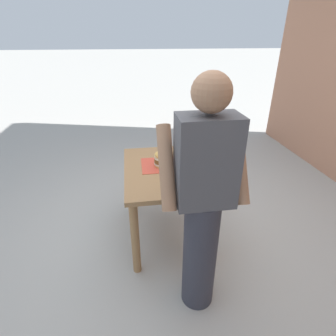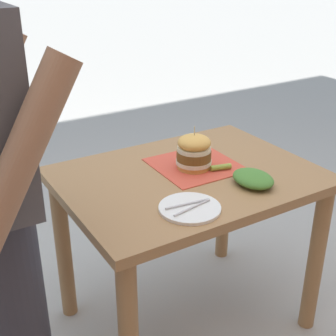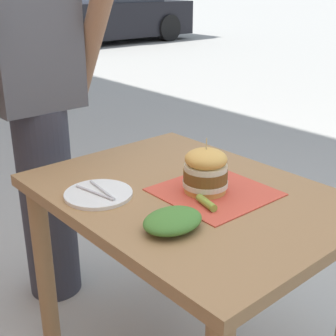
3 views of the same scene
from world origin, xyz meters
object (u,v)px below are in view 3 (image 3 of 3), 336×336
(pickle_spear, at_px, (206,203))
(sandwich, at_px, (206,171))
(side_plate_with_forks, at_px, (98,194))
(parked_car_near_curb, at_px, (107,11))
(patio_table, at_px, (187,227))
(side_salad, at_px, (173,221))
(diner_across_table, at_px, (39,112))

(pickle_spear, bearing_deg, sandwich, 46.71)
(pickle_spear, xyz_separation_m, side_plate_with_forks, (-0.20, 0.29, -0.01))
(side_plate_with_forks, height_order, parked_car_near_curb, parked_car_near_curb)
(patio_table, height_order, parked_car_near_curb, parked_car_near_curb)
(pickle_spear, relative_size, side_salad, 0.49)
(pickle_spear, bearing_deg, side_salad, -169.39)
(patio_table, height_order, pickle_spear, pickle_spear)
(side_salad, xyz_separation_m, parked_car_near_curb, (5.98, 9.12, -0.06))
(side_plate_with_forks, bearing_deg, pickle_spear, -55.01)
(parked_car_near_curb, bearing_deg, side_plate_with_forks, -124.35)
(patio_table, height_order, sandwich, sandwich)
(sandwich, xyz_separation_m, side_salad, (-0.24, -0.11, -0.05))
(patio_table, bearing_deg, parked_car_near_curb, 57.22)
(sandwich, distance_m, pickle_spear, 0.13)
(side_plate_with_forks, height_order, diner_across_table, diner_across_table)
(sandwich, height_order, diner_across_table, diner_across_table)
(sandwich, relative_size, side_plate_with_forks, 0.83)
(parked_car_near_curb, bearing_deg, sandwich, -122.49)
(patio_table, distance_m, pickle_spear, 0.20)
(pickle_spear, height_order, side_salad, side_salad)
(side_salad, bearing_deg, sandwich, 25.02)
(patio_table, xyz_separation_m, side_plate_with_forks, (-0.24, 0.16, 0.14))
(side_plate_with_forks, height_order, side_salad, side_salad)
(sandwich, xyz_separation_m, side_plate_with_forks, (-0.28, 0.21, -0.07))
(patio_table, relative_size, parked_car_near_curb, 0.24)
(sandwich, distance_m, parked_car_near_curb, 10.68)
(patio_table, bearing_deg, diner_across_table, 99.13)
(diner_across_table, bearing_deg, side_plate_with_forks, -100.79)
(diner_across_table, bearing_deg, patio_table, -80.87)
(parked_car_near_curb, bearing_deg, side_salad, -123.25)
(pickle_spear, height_order, parked_car_near_curb, parked_car_near_curb)
(parked_car_near_curb, bearing_deg, patio_table, -122.78)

